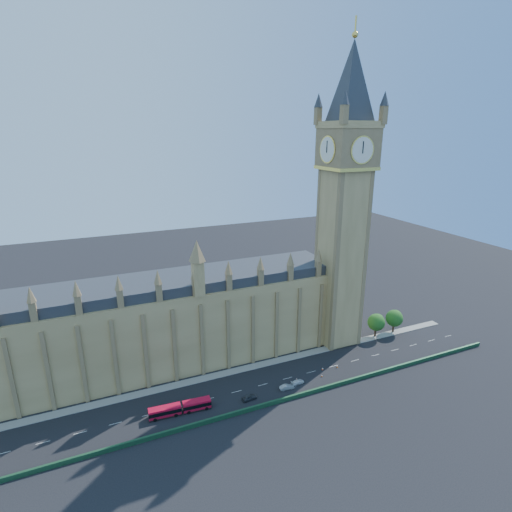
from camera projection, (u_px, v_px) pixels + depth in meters
name	position (u px, v px, depth m)	size (l,w,h in m)	color
ground	(250.00, 388.00, 112.22)	(400.00, 400.00, 0.00)	black
palace_westminster	(143.00, 327.00, 117.92)	(120.00, 20.00, 28.00)	#9B7F4B
elizabeth_tower	(345.00, 181.00, 122.70)	(20.59, 20.59, 105.00)	#9B7F4B
bridge_parapet	(263.00, 406.00, 104.15)	(160.00, 0.60, 1.20)	#1E4C2D
kerb_north	(238.00, 370.00, 120.52)	(160.00, 3.00, 0.16)	gray
tree_east_near	(377.00, 322.00, 139.16)	(6.00, 6.00, 8.50)	#382619
tree_east_far	(395.00, 318.00, 142.19)	(6.00, 6.00, 8.50)	#382619
red_bus	(180.00, 408.00, 101.88)	(15.95, 3.50, 2.69)	red
car_grey	(249.00, 397.00, 107.23)	(1.66, 4.13, 1.41)	#383B3E
car_silver	(287.00, 387.00, 111.63)	(1.44, 4.13, 1.36)	#929599
car_white	(298.00, 382.00, 114.00)	(1.64, 4.04, 1.17)	silver
cone_a	(297.00, 379.00, 115.79)	(0.40, 0.40, 0.63)	black
cone_b	(337.00, 366.00, 122.04)	(0.63, 0.63, 0.76)	black
cone_c	(323.00, 369.00, 120.73)	(0.46, 0.46, 0.72)	black
cone_d	(322.00, 376.00, 117.40)	(0.53, 0.53, 0.65)	black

